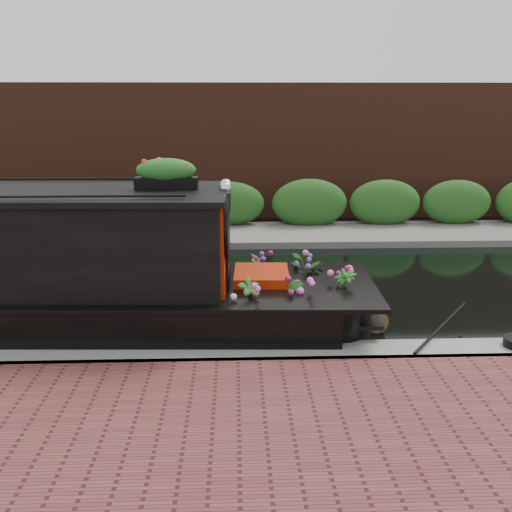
{
  "coord_description": "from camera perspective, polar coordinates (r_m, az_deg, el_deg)",
  "views": [
    {
      "loc": [
        0.26,
        -10.43,
        3.58
      ],
      "look_at": [
        0.62,
        -0.6,
        0.84
      ],
      "focal_mm": 40.0,
      "sensor_mm": 36.0,
      "label": 1
    }
  ],
  "objects": [
    {
      "name": "near_bank_coping",
      "position": [
        7.98,
        -3.83,
        -11.1
      ],
      "size": [
        40.0,
        0.6,
        0.5
      ],
      "primitive_type": "cube",
      "color": "gray",
      "rests_on": "ground"
    },
    {
      "name": "far_brick_wall",
      "position": [
        17.99,
        -2.9,
        4.08
      ],
      "size": [
        40.0,
        1.0,
        8.0
      ],
      "primitive_type": "cube",
      "color": "#50261B",
      "rests_on": "ground"
    },
    {
      "name": "rope_fender",
      "position": [
        9.33,
        11.7,
        -6.07
      ],
      "size": [
        0.38,
        0.39,
        0.38
      ],
      "primitive_type": "cylinder",
      "rotation": [
        1.57,
        0.0,
        0.0
      ],
      "color": "brown",
      "rests_on": "ground"
    },
    {
      "name": "far_hedge",
      "position": [
        15.94,
        -2.99,
        2.58
      ],
      "size": [
        40.0,
        1.1,
        2.8
      ],
      "primitive_type": "cube",
      "color": "#24551C",
      "rests_on": "ground"
    },
    {
      "name": "ground",
      "position": [
        11.03,
        -3.35,
        -3.39
      ],
      "size": [
        80.0,
        80.0,
        0.0
      ],
      "primitive_type": "plane",
      "color": "black",
      "rests_on": "ground"
    },
    {
      "name": "far_bank_path",
      "position": [
        15.06,
        -3.04,
        1.81
      ],
      "size": [
        40.0,
        2.4,
        0.34
      ],
      "primitive_type": "cube",
      "color": "slate",
      "rests_on": "ground"
    }
  ]
}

